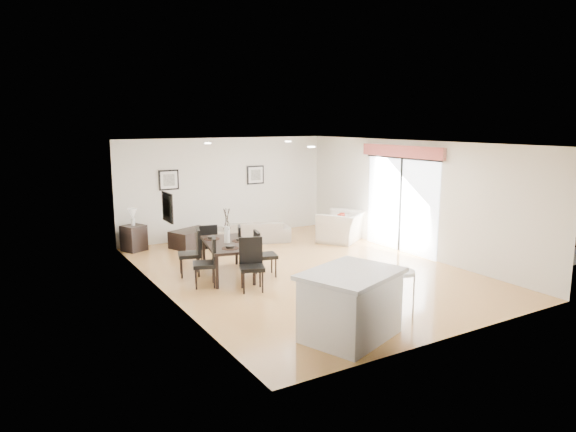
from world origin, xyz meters
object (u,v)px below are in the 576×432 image
coffee_table (193,238)px  kitchen_island (351,304)px  dining_chair_enear (262,251)px  dining_chair_foot (208,242)px  bar_stool (402,278)px  dining_chair_efar (244,244)px  dining_chair_wnear (209,259)px  armchair (342,227)px  side_table (134,238)px  sofa (253,231)px  dining_table (227,246)px  dining_chair_wfar (193,249)px  dining_chair_head (251,261)px

coffee_table → kitchen_island: size_ratio=0.63×
dining_chair_enear → dining_chair_foot: size_ratio=1.05×
coffee_table → bar_stool: bearing=-104.9°
dining_chair_efar → dining_chair_wnear: bearing=150.0°
armchair → side_table: (-5.00, 1.78, -0.07)m
sofa → dining_table: dining_table is taller
dining_chair_enear → dining_chair_foot: dining_chair_enear is taller
dining_chair_efar → bar_stool: size_ratio=1.04×
armchair → side_table: size_ratio=1.89×
dining_chair_efar → side_table: bearing=55.9°
dining_chair_wfar → bar_stool: 4.53m
dining_table → coffee_table: bearing=96.9°
armchair → dining_table: size_ratio=0.66×
dining_chair_head → bar_stool: (1.24, -2.71, 0.19)m
side_table → kitchen_island: (1.39, -6.82, 0.19)m
dining_chair_head → coffee_table: bearing=106.5°
armchair → dining_chair_head: dining_chair_head is taller
dining_chair_efar → bar_stool: 4.25m
dining_table → dining_chair_enear: dining_chair_enear is taller
dining_chair_efar → dining_chair_foot: dining_chair_efar is taller
coffee_table → side_table: size_ratio=1.70×
sofa → dining_chair_enear: dining_chair_enear is taller
dining_chair_wfar → bar_stool: (1.85, -4.13, 0.20)m
armchair → dining_chair_wfar: size_ratio=1.23×
sofa → kitchen_island: 6.36m
dining_table → coffee_table: (0.27, 2.78, -0.41)m
dining_table → bar_stool: bearing=-58.7°
dining_table → dining_chair_head: 1.03m
dining_chair_enear → side_table: size_ratio=1.49×
coffee_table → bar_stool: (0.99, -6.52, 0.53)m
sofa → bar_stool: bearing=102.0°
dining_chair_wfar → dining_chair_enear: (1.17, -0.79, -0.01)m
dining_chair_enear → dining_chair_efar: size_ratio=1.05×
sofa → dining_chair_wnear: (-2.39, -2.87, 0.26)m
armchair → dining_chair_enear: (-3.29, -1.71, 0.14)m
armchair → coffee_table: 3.90m
dining_chair_wnear → coffee_table: 3.35m
dining_chair_wnear → coffee_table: bearing=-176.2°
dining_table → dining_chair_foot: 1.04m
dining_chair_wnear → kitchen_island: 3.41m
dining_chair_wnear → dining_chair_foot: 1.59m
armchair → dining_chair_head: (-3.85, -2.34, 0.16)m
dining_chair_head → coffee_table: 3.83m
dining_table → sofa: bearing=65.9°
armchair → kitchen_island: (-3.60, -5.05, 0.12)m
coffee_table → kitchen_island: (0.00, -6.52, 0.29)m
dining_table → dining_chair_enear: bearing=-21.5°
bar_stool → dining_chair_efar: bearing=99.1°
dining_chair_efar → bar_stool: bearing=-147.9°
dining_chair_efar → side_table: size_ratio=1.42×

